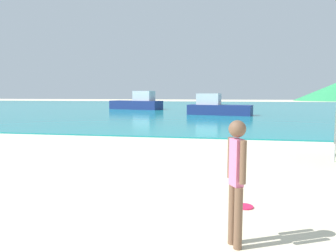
# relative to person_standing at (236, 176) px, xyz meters

# --- Properties ---
(water) EXTENTS (160.00, 60.00, 0.06)m
(water) POSITION_rel_person_standing_xyz_m (-1.79, 38.88, -0.84)
(water) COLOR teal
(water) RESTS_ON ground
(person_standing) EXTENTS (0.21, 0.32, 1.53)m
(person_standing) POSITION_rel_person_standing_xyz_m (0.00, 0.00, 0.00)
(person_standing) COLOR brown
(person_standing) RESTS_ON ground
(frisbee) EXTENTS (0.27, 0.27, 0.03)m
(frisbee) POSITION_rel_person_standing_xyz_m (0.20, 1.34, -0.86)
(frisbee) COLOR #E51E4C
(frisbee) RESTS_ON ground
(boat_near) EXTENTS (5.55, 2.79, 1.80)m
(boat_near) POSITION_rel_person_standing_xyz_m (-0.75, 22.79, -0.19)
(boat_near) COLOR navy
(boat_near) RESTS_ON water
(boat_far) EXTENTS (6.47, 3.68, 2.09)m
(boat_far) POSITION_rel_person_standing_xyz_m (-10.01, 30.68, -0.09)
(boat_far) COLOR navy
(boat_far) RESTS_ON water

